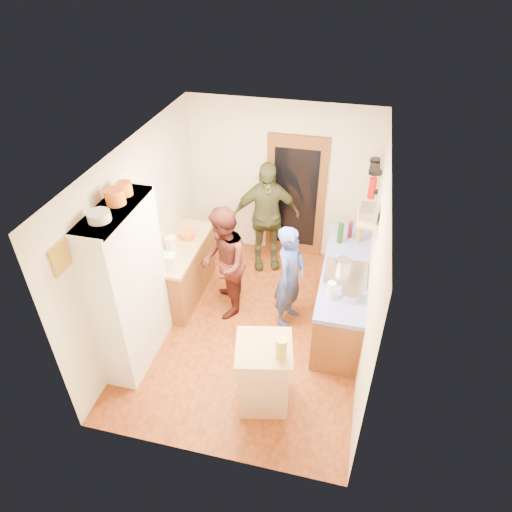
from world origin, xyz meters
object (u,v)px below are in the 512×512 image
at_px(right_counter_base, 343,294).
at_px(person_hob, 291,278).
at_px(person_left, 225,262).
at_px(hutch_body, 129,288).
at_px(island_base, 264,376).
at_px(person_back, 267,217).

bearing_deg(right_counter_base, person_hob, -160.06).
height_order(person_hob, person_left, person_left).
bearing_deg(hutch_body, person_left, 52.36).
height_order(island_base, person_back, person_back).
distance_m(hutch_body, person_hob, 2.10).
distance_m(hutch_body, person_back, 2.58).
bearing_deg(right_counter_base, person_back, 143.10).
distance_m(island_base, person_left, 1.77).
distance_m(island_base, person_hob, 1.45).
distance_m(person_hob, person_back, 1.40).
bearing_deg(person_hob, right_counter_base, -54.58).
distance_m(island_base, person_back, 2.76).
distance_m(right_counter_base, person_back, 1.72).
xyz_separation_m(right_counter_base, person_hob, (-0.71, -0.26, 0.35)).
xyz_separation_m(island_base, person_back, (-0.56, 2.66, 0.49)).
bearing_deg(island_base, person_left, 120.80).
relative_size(right_counter_base, island_base, 2.56).
height_order(right_counter_base, person_back, person_back).
bearing_deg(person_left, hutch_body, -55.64).
bearing_deg(island_base, person_hob, 87.70).
height_order(hutch_body, person_hob, hutch_body).
xyz_separation_m(hutch_body, person_left, (0.86, 1.11, -0.26)).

